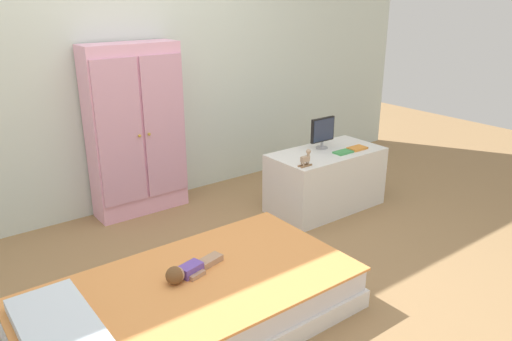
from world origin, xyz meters
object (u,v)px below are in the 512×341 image
tv_monitor (323,131)px  book_orange (357,148)px  rocking_horse_toy (306,158)px  doll (185,272)px  book_green (343,152)px  bed (193,304)px  tv_stand (326,180)px  wardrobe (136,131)px

tv_monitor → book_orange: 0.32m
rocking_horse_toy → book_orange: bearing=4.7°
doll → book_green: size_ratio=2.51×
bed → doll: size_ratio=4.57×
tv_stand → book_green: (0.07, -0.11, 0.26)m
tv_stand → book_orange: size_ratio=6.14×
wardrobe → doll: bearing=-106.1°
book_green → rocking_horse_toy: bearing=-173.6°
rocking_horse_toy → book_orange: 0.63m
wardrobe → tv_monitor: wardrobe is taller
bed → tv_stand: size_ratio=1.87×
tv_stand → tv_monitor: bearing=73.9°
rocking_horse_toy → book_orange: rocking_horse_toy is taller
bed → wardrobe: (0.43, 1.58, 0.56)m
tv_stand → rocking_horse_toy: (-0.38, -0.16, 0.31)m
tv_monitor → book_orange: (0.21, -0.19, -0.14)m
doll → rocking_horse_toy: 1.41m
rocking_horse_toy → book_green: (0.45, 0.05, -0.06)m
bed → wardrobe: bearing=74.6°
doll → wardrobe: size_ratio=0.28×
doll → book_orange: bearing=14.8°
wardrobe → book_orange: (1.49, -1.00, -0.18)m
bed → wardrobe: wardrobe is taller
bed → doll: (-0.00, 0.07, 0.17)m
rocking_horse_toy → book_orange: size_ratio=0.83×
doll → wardrobe: 1.61m
tv_stand → book_orange: (0.24, -0.11, 0.26)m
wardrobe → tv_stand: size_ratio=1.43×
doll → book_orange: size_ratio=2.51×
tv_monitor → rocking_horse_toy: bearing=-148.9°
book_orange → tv_stand: bearing=155.1°
book_green → book_orange: 0.17m
tv_monitor → rocking_horse_toy: 0.48m
tv_monitor → tv_stand: bearing=-106.1°
tv_stand → book_green: 0.29m
wardrobe → tv_stand: wardrobe is taller
bed → tv_monitor: tv_monitor is taller
bed → book_green: book_green is taller
rocking_horse_toy → bed: bearing=-157.8°
book_green → tv_stand: bearing=122.8°
book_green → tv_monitor: bearing=103.6°
tv_stand → book_green: bearing=-57.2°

